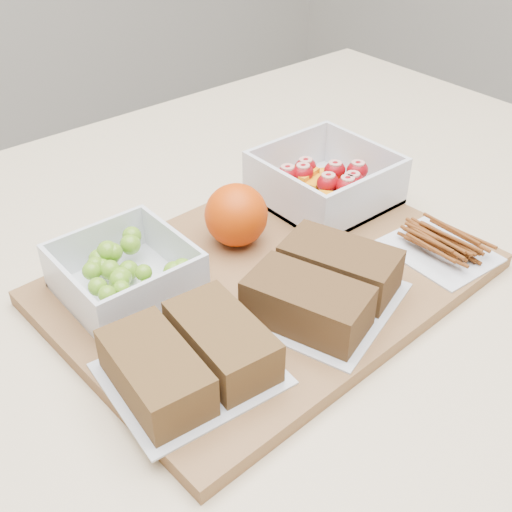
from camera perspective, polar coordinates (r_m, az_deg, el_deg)
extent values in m
cube|color=beige|center=(1.02, 0.48, -21.82)|extent=(1.20, 0.90, 0.90)
cube|color=brown|center=(0.65, 1.27, -2.03)|extent=(0.43, 0.32, 0.02)
cube|color=silver|center=(0.64, -11.35, -2.90)|extent=(0.12, 0.12, 0.00)
cube|color=silver|center=(0.67, -13.99, 0.95)|extent=(0.12, 0.00, 0.05)
cube|color=silver|center=(0.58, -8.84, -3.85)|extent=(0.12, 0.00, 0.05)
cube|color=silver|center=(0.65, -7.33, 0.60)|extent=(0.00, 0.11, 0.05)
cube|color=silver|center=(0.61, -16.12, -3.30)|extent=(0.00, 0.11, 0.05)
sphere|color=#63981F|center=(0.62, -12.02, -2.13)|extent=(0.02, 0.02, 0.02)
sphere|color=#63981F|center=(0.61, -13.90, -2.67)|extent=(0.02, 0.02, 0.02)
sphere|color=#63981F|center=(0.64, -12.56, 0.33)|extent=(0.02, 0.02, 0.02)
sphere|color=#63981F|center=(0.64, -11.25, -1.26)|extent=(0.02, 0.02, 0.02)
sphere|color=#63981F|center=(0.62, -14.40, -1.29)|extent=(0.02, 0.02, 0.02)
sphere|color=#63981F|center=(0.62, -12.23, -2.40)|extent=(0.02, 0.02, 0.02)
sphere|color=#63981F|center=(0.63, -14.12, -0.79)|extent=(0.02, 0.02, 0.02)
sphere|color=#63981F|center=(0.60, -6.57, -1.19)|extent=(0.02, 0.02, 0.02)
sphere|color=#63981F|center=(0.65, -11.11, 1.02)|extent=(0.02, 0.02, 0.02)
sphere|color=#63981F|center=(0.64, -13.06, 0.44)|extent=(0.02, 0.02, 0.02)
sphere|color=#63981F|center=(0.60, -13.08, -3.33)|extent=(0.02, 0.02, 0.02)
sphere|color=#63981F|center=(0.66, -10.98, 1.77)|extent=(0.02, 0.02, 0.02)
sphere|color=#63981F|center=(0.60, -9.63, -2.94)|extent=(0.02, 0.02, 0.02)
sphere|color=#63981F|center=(0.65, -12.73, 0.06)|extent=(0.02, 0.02, 0.02)
sphere|color=#63981F|center=(0.63, -12.85, -1.21)|extent=(0.02, 0.02, 0.02)
sphere|color=#63981F|center=(0.64, -12.78, 0.38)|extent=(0.02, 0.02, 0.02)
sphere|color=#63981F|center=(0.60, -7.30, -1.41)|extent=(0.02, 0.02, 0.02)
sphere|color=#63981F|center=(0.62, -7.00, -1.85)|extent=(0.02, 0.02, 0.02)
sphere|color=#63981F|center=(0.63, -13.53, -0.96)|extent=(0.02, 0.02, 0.02)
sphere|color=#63981F|center=(0.60, -11.88, -2.88)|extent=(0.02, 0.02, 0.02)
sphere|color=#63981F|center=(0.65, -13.77, -0.27)|extent=(0.02, 0.02, 0.02)
sphere|color=#63981F|center=(0.61, -9.95, -1.47)|extent=(0.02, 0.02, 0.02)
sphere|color=#63981F|center=(0.62, -11.89, -1.88)|extent=(0.02, 0.02, 0.02)
cube|color=silver|center=(0.77, 6.03, 5.22)|extent=(0.14, 0.14, 0.01)
cube|color=silver|center=(0.80, 2.79, 8.73)|extent=(0.14, 0.01, 0.06)
cube|color=silver|center=(0.72, 9.86, 4.93)|extent=(0.14, 0.01, 0.06)
cube|color=silver|center=(0.80, 9.54, 8.34)|extent=(0.01, 0.13, 0.06)
cube|color=silver|center=(0.72, 2.39, 5.35)|extent=(0.01, 0.13, 0.06)
cube|color=orange|center=(0.76, 7.48, 5.68)|extent=(0.04, 0.05, 0.01)
cube|color=orange|center=(0.77, 4.22, 6.64)|extent=(0.05, 0.06, 0.01)
cube|color=orange|center=(0.78, 6.45, 6.60)|extent=(0.05, 0.05, 0.01)
cube|color=orange|center=(0.80, 6.46, 6.82)|extent=(0.05, 0.05, 0.01)
cube|color=orange|center=(0.76, 4.36, 6.62)|extent=(0.04, 0.05, 0.01)
cube|color=orange|center=(0.76, 4.14, 7.28)|extent=(0.04, 0.03, 0.01)
cube|color=orange|center=(0.72, 6.82, 4.80)|extent=(0.04, 0.05, 0.01)
cube|color=orange|center=(0.76, 8.53, 5.85)|extent=(0.04, 0.04, 0.01)
cube|color=orange|center=(0.76, 4.80, 5.96)|extent=(0.04, 0.04, 0.01)
ellipsoid|color=maroon|center=(0.77, 7.00, 7.56)|extent=(0.03, 0.02, 0.02)
ellipsoid|color=maroon|center=(0.75, 8.57, 6.57)|extent=(0.03, 0.02, 0.02)
ellipsoid|color=maroon|center=(0.75, 2.81, 7.26)|extent=(0.03, 0.02, 0.02)
ellipsoid|color=maroon|center=(0.77, 8.99, 7.54)|extent=(0.03, 0.02, 0.02)
ellipsoid|color=maroon|center=(0.76, 4.18, 7.37)|extent=(0.03, 0.02, 0.02)
ellipsoid|color=maroon|center=(0.74, 8.10, 6.22)|extent=(0.03, 0.02, 0.02)
ellipsoid|color=maroon|center=(0.74, 6.40, 6.49)|extent=(0.03, 0.02, 0.02)
ellipsoid|color=maroon|center=(0.77, 4.42, 7.88)|extent=(0.03, 0.02, 0.02)
sphere|color=#D24004|center=(0.68, -1.77, 3.67)|extent=(0.07, 0.07, 0.07)
cube|color=silver|center=(0.55, -5.80, -10.38)|extent=(0.14, 0.13, 0.00)
cube|color=brown|center=(0.52, -8.93, -10.14)|extent=(0.06, 0.11, 0.04)
cube|color=brown|center=(0.54, -3.07, -7.54)|extent=(0.06, 0.11, 0.04)
cube|color=silver|center=(0.61, 5.93, -4.10)|extent=(0.17, 0.16, 0.00)
cube|color=#55381D|center=(0.58, 4.56, -4.21)|extent=(0.09, 0.12, 0.04)
cube|color=#55381D|center=(0.62, 7.43, -0.92)|extent=(0.09, 0.12, 0.04)
cube|color=silver|center=(0.70, 15.88, 0.43)|extent=(0.09, 0.11, 0.00)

